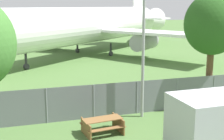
{
  "coord_description": "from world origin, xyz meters",
  "views": [
    {
      "loc": [
        -3.89,
        -4.75,
        6.09
      ],
      "look_at": [
        1.98,
        14.18,
        2.0
      ],
      "focal_mm": 50.0,
      "sensor_mm": 36.0,
      "label": 1
    }
  ],
  "objects_px": {
    "picnic_bench_near_cabin": "(102,124)",
    "portable_cabin": "(217,125)",
    "tree_left_of_cabin": "(212,25)",
    "airplane": "(88,26)"
  },
  "relations": [
    {
      "from": "portable_cabin",
      "to": "picnic_bench_near_cabin",
      "type": "height_order",
      "value": "portable_cabin"
    },
    {
      "from": "picnic_bench_near_cabin",
      "to": "tree_left_of_cabin",
      "type": "xyz_separation_m",
      "value": [
        7.68,
        2.64,
        4.49
      ]
    },
    {
      "from": "picnic_bench_near_cabin",
      "to": "tree_left_of_cabin",
      "type": "relative_size",
      "value": 0.29
    },
    {
      "from": "airplane",
      "to": "picnic_bench_near_cabin",
      "type": "xyz_separation_m",
      "value": [
        -4.86,
        -24.0,
        -3.23
      ]
    },
    {
      "from": "airplane",
      "to": "picnic_bench_near_cabin",
      "type": "bearing_deg",
      "value": 37.37
    },
    {
      "from": "tree_left_of_cabin",
      "to": "airplane",
      "type": "bearing_deg",
      "value": 97.53
    },
    {
      "from": "airplane",
      "to": "portable_cabin",
      "type": "height_order",
      "value": "airplane"
    },
    {
      "from": "picnic_bench_near_cabin",
      "to": "portable_cabin",
      "type": "bearing_deg",
      "value": -41.91
    },
    {
      "from": "portable_cabin",
      "to": "tree_left_of_cabin",
      "type": "height_order",
      "value": "tree_left_of_cabin"
    },
    {
      "from": "tree_left_of_cabin",
      "to": "portable_cabin",
      "type": "bearing_deg",
      "value": -121.64
    }
  ]
}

